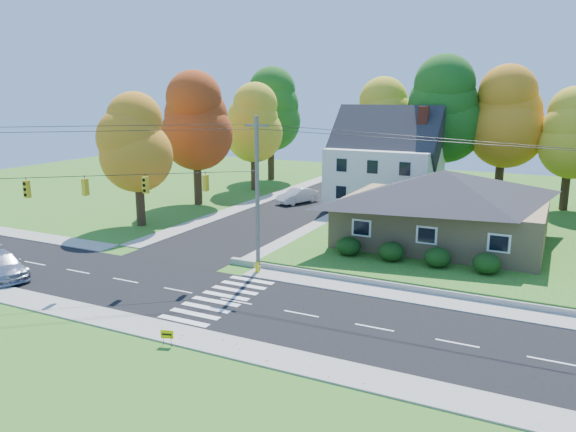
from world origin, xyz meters
name	(u,v)px	position (x,y,z in m)	size (l,w,h in m)	color
ground	(236,302)	(0.00, 0.00, 0.00)	(120.00, 120.00, 0.00)	#3D7923
road_main	(236,302)	(0.00, 0.00, 0.01)	(90.00, 8.00, 0.02)	black
road_cross	(302,205)	(-8.00, 26.00, 0.01)	(8.00, 44.00, 0.02)	black
sidewalk_north	(277,275)	(0.00, 5.00, 0.04)	(90.00, 2.00, 0.08)	#9C9A90
sidewalk_south	(182,335)	(0.00, -5.00, 0.04)	(90.00, 2.00, 0.08)	#9C9A90
lawn	(518,238)	(13.00, 21.00, 0.25)	(30.00, 30.00, 0.50)	#3D7923
ranch_house	(443,206)	(8.00, 16.00, 3.27)	(14.60, 10.60, 5.40)	tan
colonial_house	(386,163)	(0.04, 28.00, 4.58)	(10.40, 8.40, 9.60)	silver
hedge_row	(414,254)	(7.50, 9.80, 1.14)	(10.70, 1.70, 1.27)	#163A10
traffic_infrastructure	(245,207)	(-0.15, 1.35, 5.15)	(38.10, 10.66, 10.00)	#666059
tree_lot_0	(385,121)	(-2.00, 34.00, 8.31)	(6.72, 6.72, 12.51)	#3F2A19
tree_lot_1	(440,110)	(4.00, 33.00, 9.61)	(7.84, 7.84, 14.60)	#3F2A19
tree_lot_2	(504,117)	(10.00, 34.00, 8.96)	(7.28, 7.28, 13.56)	#3F2A19
tree_lot_3	(571,134)	(16.00, 33.00, 7.65)	(6.16, 6.16, 11.47)	#3F2A19
tree_west_0	(137,143)	(-17.00, 12.00, 7.15)	(6.16, 6.16, 11.47)	#3F2A19
tree_west_1	(196,122)	(-18.00, 22.00, 8.46)	(7.28, 7.28, 13.56)	#3F2A19
tree_west_2	(254,123)	(-17.00, 32.00, 7.81)	(6.72, 6.72, 12.51)	#3F2A19
tree_west_3	(271,110)	(-19.00, 40.00, 9.11)	(7.84, 7.84, 14.60)	#3F2A19
silver_sedan	(1,265)	(-15.47, -2.92, 0.79)	(2.16, 5.31, 1.54)	#AAADBC
white_car	(298,196)	(-8.94, 26.92, 0.80)	(1.66, 4.75, 1.56)	silver
fire_hydrant	(257,267)	(-1.43, 4.94, 0.38)	(0.45, 0.35, 0.79)	yellow
yard_sign	(167,335)	(0.04, -6.12, 0.54)	(0.59, 0.21, 0.76)	black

